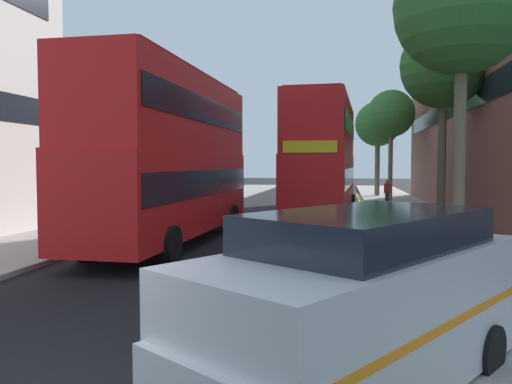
% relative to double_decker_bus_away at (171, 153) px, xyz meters
% --- Properties ---
extents(sidewalk_right, '(4.00, 80.00, 0.14)m').
position_rel_double_decker_bus_away_xyz_m(sidewalk_right, '(9.00, 4.20, -2.96)').
color(sidewalk_right, '#9E9991').
rests_on(sidewalk_right, ground).
extents(sidewalk_left, '(4.00, 80.00, 0.14)m').
position_rel_double_decker_bus_away_xyz_m(sidewalk_left, '(-4.00, 4.20, -2.96)').
color(sidewalk_left, '#9E9991').
rests_on(sidewalk_left, ground).
extents(kerb_line_outer, '(0.10, 56.00, 0.01)m').
position_rel_double_decker_bus_away_xyz_m(kerb_line_outer, '(6.90, 2.20, -3.03)').
color(kerb_line_outer, yellow).
rests_on(kerb_line_outer, ground).
extents(kerb_line_inner, '(0.10, 56.00, 0.01)m').
position_rel_double_decker_bus_away_xyz_m(kerb_line_inner, '(6.74, 2.20, -3.03)').
color(kerb_line_inner, yellow).
rests_on(kerb_line_inner, ground).
extents(double_decker_bus_away, '(2.98, 10.86, 5.64)m').
position_rel_double_decker_bus_away_xyz_m(double_decker_bus_away, '(0.00, 0.00, 0.00)').
color(double_decker_bus_away, red).
rests_on(double_decker_bus_away, ground).
extents(double_decker_bus_oncoming, '(3.17, 10.91, 5.64)m').
position_rel_double_decker_bus_away_xyz_m(double_decker_bus_oncoming, '(4.65, 7.99, 0.00)').
color(double_decker_bus_oncoming, red).
rests_on(double_decker_bus_oncoming, ground).
extents(taxi_minivan, '(4.22, 5.03, 2.12)m').
position_rel_double_decker_bus_away_xyz_m(taxi_minivan, '(5.83, -10.29, -1.96)').
color(taxi_minivan, silver).
rests_on(taxi_minivan, ground).
extents(pedestrian_far, '(0.34, 0.22, 1.62)m').
position_rel_double_decker_bus_away_xyz_m(pedestrian_far, '(8.06, 13.64, -2.04)').
color(pedestrian_far, '#2D2D38').
rests_on(pedestrian_far, sidewalk_right).
extents(street_tree_near, '(3.76, 3.76, 8.76)m').
position_rel_double_decker_bus_away_xyz_m(street_tree_near, '(8.83, -1.06, 3.94)').
color(street_tree_near, '#6B6047').
rests_on(street_tree_near, sidewalk_right).
extents(street_tree_mid, '(3.58, 3.58, 7.50)m').
position_rel_double_decker_bus_away_xyz_m(street_tree_mid, '(8.23, 25.57, 2.76)').
color(street_tree_mid, '#6B6047').
rests_on(street_tree_mid, sidewalk_right).
extents(street_tree_far, '(3.22, 3.22, 7.57)m').
position_rel_double_decker_bus_away_xyz_m(street_tree_far, '(8.76, 19.88, 3.02)').
color(street_tree_far, '#6B6047').
rests_on(street_tree_far, sidewalk_right).
extents(street_tree_distant, '(3.52, 3.52, 8.32)m').
position_rel_double_decker_bus_away_xyz_m(street_tree_distant, '(9.63, 6.02, 3.62)').
color(street_tree_distant, '#6B6047').
rests_on(street_tree_distant, sidewalk_right).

